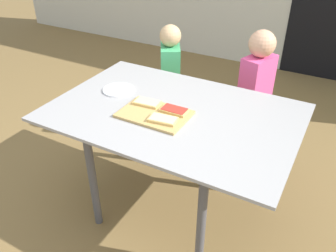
% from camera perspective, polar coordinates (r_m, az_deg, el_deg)
% --- Properties ---
extents(ground_plane, '(16.00, 16.00, 0.00)m').
position_cam_1_polar(ground_plane, '(2.35, 0.74, -13.00)').
color(ground_plane, brown).
extents(dining_table, '(1.35, 0.91, 0.73)m').
position_cam_1_polar(dining_table, '(1.95, 0.88, 0.25)').
color(dining_table, '#9F9C9B').
rests_on(dining_table, ground).
extents(cutting_board, '(0.37, 0.25, 0.01)m').
position_cam_1_polar(cutting_board, '(1.86, -2.26, 1.98)').
color(cutting_board, tan).
rests_on(cutting_board, dining_table).
extents(pizza_slice_near_right, '(0.16, 0.10, 0.02)m').
position_cam_1_polar(pizza_slice_near_right, '(1.78, -0.84, 1.10)').
color(pizza_slice_near_right, '#DCB165').
rests_on(pizza_slice_near_right, cutting_board).
extents(pizza_slice_far_left, '(0.15, 0.10, 0.02)m').
position_cam_1_polar(pizza_slice_far_left, '(1.94, -3.46, 3.88)').
color(pizza_slice_far_left, '#DCB165').
rests_on(pizza_slice_far_left, cutting_board).
extents(pizza_slice_far_right, '(0.15, 0.09, 0.02)m').
position_cam_1_polar(pizza_slice_far_right, '(1.86, 1.05, 2.64)').
color(pizza_slice_far_right, '#DCB165').
rests_on(pizza_slice_far_right, cutting_board).
extents(plate_white_left, '(0.19, 0.19, 0.01)m').
position_cam_1_polar(plate_white_left, '(2.14, -8.14, 5.94)').
color(plate_white_left, white).
rests_on(plate_white_left, dining_table).
extents(child_left, '(0.24, 0.28, 0.97)m').
position_cam_1_polar(child_left, '(2.68, 0.37, 7.57)').
color(child_left, navy).
rests_on(child_left, ground).
extents(child_right, '(0.21, 0.27, 1.01)m').
position_cam_1_polar(child_right, '(2.52, 14.20, 5.79)').
color(child_right, '#20444E').
rests_on(child_right, ground).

